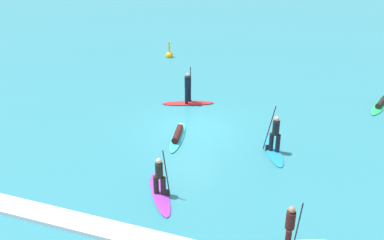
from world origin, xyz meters
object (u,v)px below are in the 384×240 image
Objects in this scene: surfer_on_purple_board at (160,186)px; surfer_on_yellow_board at (288,239)px; surfer_on_red_board at (188,95)px; surfer_on_blue_board at (274,142)px; marker_buoy at (169,55)px; surfer_on_teal_board at (178,135)px; surfer_on_green_board at (381,103)px.

surfer_on_yellow_board reaches higher than surfer_on_purple_board.
surfer_on_red_board is (-1.77, 8.26, 0.12)m from surfer_on_purple_board.
surfer_on_blue_board is 14.03m from marker_buoy.
surfer_on_teal_board is (-4.56, -0.21, -0.36)m from surfer_on_blue_board.
surfer_on_purple_board is 5.31m from surfer_on_yellow_board.
surfer_on_blue_board is 0.94× the size of surfer_on_red_board.
surfer_on_red_board is at bearing 33.51° from surfer_on_blue_board.
surfer_on_teal_board is 3.93m from surfer_on_red_board.
surfer_on_red_board is (-5.39, 3.61, 0.03)m from surfer_on_blue_board.
surfer_on_red_board is at bearing 2.47° from surfer_on_teal_board.
marker_buoy is (-14.00, 3.66, 0.05)m from surfer_on_green_board.
surfer_on_green_board is (8.37, 11.54, -0.30)m from surfer_on_purple_board.
surfer_on_teal_board is at bearing 143.83° from surfer_on_green_board.
surfer_on_teal_board is at bearing 158.85° from surfer_on_purple_board.
surfer_on_green_board is at bearing -62.50° from surfer_on_teal_board.
marker_buoy reaches higher than surfer_on_green_board.
surfer_on_yellow_board is at bearing -75.73° from surfer_on_red_board.
surfer_on_yellow_board is at bearing -143.62° from surfer_on_teal_board.
surfer_on_purple_board is 16.21m from marker_buoy.
surfer_on_green_board is 10.67m from surfer_on_red_board.
surfer_on_purple_board is at bearing 136.49° from surfer_on_yellow_board.
surfer_on_red_board is at bearing -60.92° from marker_buoy.
surfer_on_purple_board is 5.90m from surfer_on_blue_board.
surfer_on_teal_board is 2.39× the size of marker_buoy.
surfer_on_purple_board is at bearing 119.37° from surfer_on_blue_board.
marker_buoy reaches higher than surfer_on_teal_board.
surfer_on_green_board is at bearing 110.98° from surfer_on_purple_board.
surfer_on_teal_board is 0.94× the size of surfer_on_yellow_board.
surfer_on_blue_board is at bearing 161.92° from surfer_on_green_board.
surfer_on_teal_board is 11.71m from surfer_on_green_board.
surfer_on_blue_board is at bearing -48.73° from marker_buoy.
surfer_on_red_board reaches higher than surfer_on_green_board.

